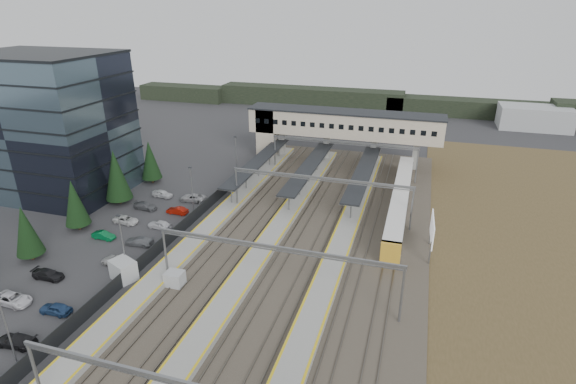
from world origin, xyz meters
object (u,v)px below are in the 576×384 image
(train, at_px, (400,201))
(relay_cabin_near, at_px, (123,270))
(office_building, at_px, (48,125))
(billboard, at_px, (432,230))
(relay_cabin_far, at_px, (175,279))
(footbridge, at_px, (331,126))

(train, bearing_deg, relay_cabin_near, -136.23)
(office_building, xyz_separation_m, relay_cabin_near, (28.64, -21.42, -10.91))
(billboard, bearing_deg, relay_cabin_far, -150.47)
(relay_cabin_near, bearing_deg, footbridge, 73.68)
(train, bearing_deg, office_building, -171.82)
(train, height_order, billboard, billboard)
(relay_cabin_far, height_order, footbridge, footbridge)
(office_building, distance_m, billboard, 65.60)
(footbridge, xyz_separation_m, billboard, (21.20, -34.28, -4.22))
(footbridge, relative_size, train, 1.11)
(relay_cabin_far, height_order, train, train)
(train, xyz_separation_m, billboard, (4.91, -12.90, 1.84))
(footbridge, distance_m, billboard, 40.53)
(train, relative_size, billboard, 5.69)
(footbridge, relative_size, billboard, 6.34)
(office_building, height_order, relay_cabin_near, office_building)
(office_building, bearing_deg, relay_cabin_far, -30.54)
(office_building, xyz_separation_m, billboard, (64.91, -4.28, -8.48))
(office_building, height_order, billboard, office_building)
(office_building, xyz_separation_m, relay_cabin_far, (35.50, -20.94, -11.21))
(relay_cabin_near, xyz_separation_m, relay_cabin_far, (6.85, 0.48, -0.30))
(relay_cabin_far, bearing_deg, footbridge, 80.85)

